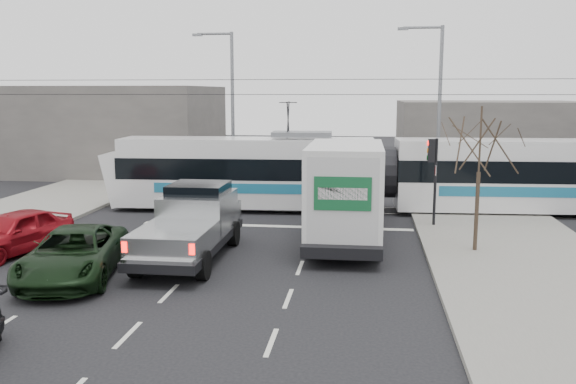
# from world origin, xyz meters

# --- Properties ---
(ground) EXTENTS (120.00, 120.00, 0.00)m
(ground) POSITION_xyz_m (0.00, 0.00, 0.00)
(ground) COLOR black
(ground) RESTS_ON ground
(sidewalk_right) EXTENTS (6.00, 60.00, 0.15)m
(sidewalk_right) POSITION_xyz_m (9.00, 0.00, 0.07)
(sidewalk_right) COLOR gray
(sidewalk_right) RESTS_ON ground
(rails) EXTENTS (60.00, 1.60, 0.03)m
(rails) POSITION_xyz_m (0.00, 10.00, 0.01)
(rails) COLOR #33302D
(rails) RESTS_ON ground
(building_left) EXTENTS (14.00, 10.00, 6.00)m
(building_left) POSITION_xyz_m (-14.00, 22.00, 3.00)
(building_left) COLOR slate
(building_left) RESTS_ON ground
(building_right) EXTENTS (12.00, 10.00, 5.00)m
(building_right) POSITION_xyz_m (12.00, 24.00, 2.50)
(building_right) COLOR slate
(building_right) RESTS_ON ground
(bare_tree) EXTENTS (2.40, 2.40, 5.00)m
(bare_tree) POSITION_xyz_m (7.60, 2.50, 3.79)
(bare_tree) COLOR #47382B
(bare_tree) RESTS_ON ground
(traffic_signal) EXTENTS (0.44, 0.44, 3.60)m
(traffic_signal) POSITION_xyz_m (6.47, 6.50, 2.74)
(traffic_signal) COLOR black
(traffic_signal) RESTS_ON ground
(street_lamp_near) EXTENTS (2.38, 0.25, 9.00)m
(street_lamp_near) POSITION_xyz_m (7.31, 14.00, 5.11)
(street_lamp_near) COLOR slate
(street_lamp_near) RESTS_ON ground
(street_lamp_far) EXTENTS (2.38, 0.25, 9.00)m
(street_lamp_far) POSITION_xyz_m (-4.19, 16.00, 5.11)
(street_lamp_far) COLOR slate
(street_lamp_far) RESTS_ON ground
(catenary) EXTENTS (60.00, 0.20, 7.00)m
(catenary) POSITION_xyz_m (0.00, 10.00, 3.88)
(catenary) COLOR black
(catenary) RESTS_ON ground
(tram) EXTENTS (25.24, 3.77, 5.13)m
(tram) POSITION_xyz_m (4.59, 9.83, 1.82)
(tram) COLOR white
(tram) RESTS_ON ground
(silver_pickup) EXTENTS (2.43, 6.69, 2.43)m
(silver_pickup) POSITION_xyz_m (-2.11, 0.91, 1.21)
(silver_pickup) COLOR black
(silver_pickup) RESTS_ON ground
(box_truck) EXTENTS (2.63, 7.59, 3.79)m
(box_truck) POSITION_xyz_m (3.02, 3.33, 1.87)
(box_truck) COLOR black
(box_truck) RESTS_ON ground
(navy_pickup) EXTENTS (2.18, 5.47, 2.30)m
(navy_pickup) POSITION_xyz_m (3.23, 5.47, 1.13)
(navy_pickup) COLOR black
(navy_pickup) RESTS_ON ground
(green_car) EXTENTS (3.52, 5.81, 1.51)m
(green_car) POSITION_xyz_m (-5.02, -1.95, 0.75)
(green_car) COLOR black
(green_car) RESTS_ON ground
(red_car) EXTENTS (2.97, 4.83, 1.54)m
(red_car) POSITION_xyz_m (-8.45, 0.50, 0.77)
(red_car) COLOR maroon
(red_car) RESTS_ON ground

